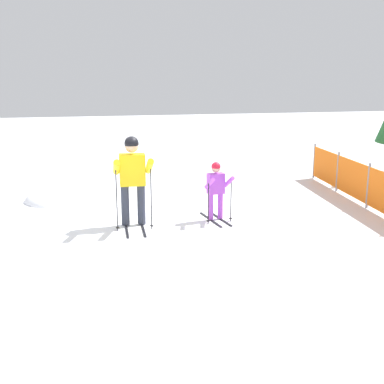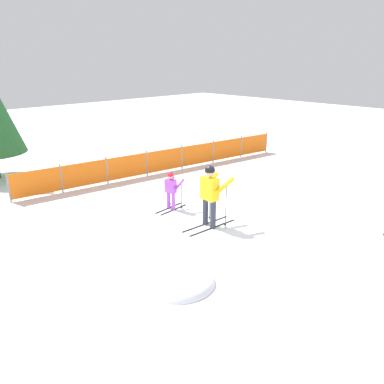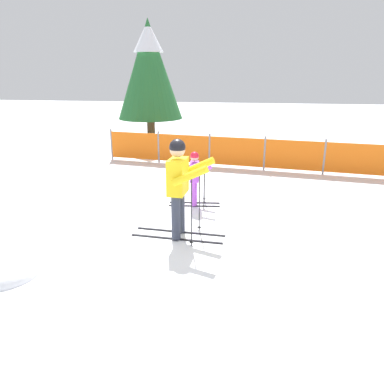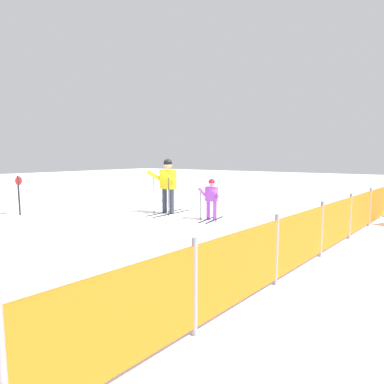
% 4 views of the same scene
% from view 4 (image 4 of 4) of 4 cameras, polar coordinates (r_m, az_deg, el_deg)
% --- Properties ---
extents(ground_plane, '(60.00, 60.00, 0.00)m').
position_cam_4_polar(ground_plane, '(9.81, -5.46, -4.07)').
color(ground_plane, white).
extents(skier_adult, '(1.69, 0.78, 1.77)m').
position_cam_4_polar(skier_adult, '(9.63, -4.73, 2.12)').
color(skier_adult, black).
rests_on(skier_adult, ground_plane).
extents(skier_child, '(1.15, 0.56, 1.20)m').
position_cam_4_polar(skier_child, '(8.65, 3.69, -0.74)').
color(skier_child, black).
rests_on(skier_child, ground_plane).
extents(safety_fence, '(11.75, 1.73, 1.02)m').
position_cam_4_polar(safety_fence, '(5.19, 20.13, -8.28)').
color(safety_fence, gray).
rests_on(safety_fence, ground_plane).
extents(trail_marker, '(0.26, 0.14, 1.25)m').
position_cam_4_polar(trail_marker, '(10.83, -30.11, 0.23)').
color(trail_marker, black).
rests_on(trail_marker, ground_plane).
extents(snow_mound, '(1.40, 1.19, 0.56)m').
position_cam_4_polar(snow_mound, '(12.71, -3.13, -1.61)').
color(snow_mound, white).
rests_on(snow_mound, ground_plane).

